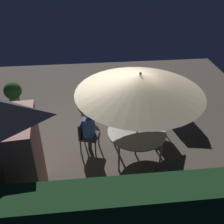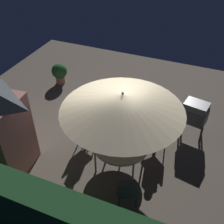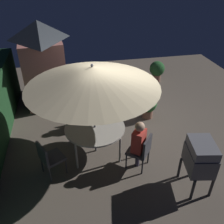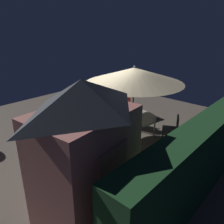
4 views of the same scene
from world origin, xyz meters
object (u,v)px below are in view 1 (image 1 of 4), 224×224
at_px(patio_table, 137,133).
at_px(chair_far_side, 86,134).
at_px(person_in_blue, 89,126).
at_px(potted_plant_by_shed, 86,108).
at_px(bbq_grill, 175,90).
at_px(person_in_red, 156,110).
at_px(chair_near_shed, 157,116).
at_px(potted_plant_by_grill, 13,92).
at_px(chair_toward_hedge, 171,168).
at_px(patio_umbrella, 140,84).

bearing_deg(patio_table, chair_far_side, -15.81).
bearing_deg(chair_far_side, person_in_blue, 164.19).
bearing_deg(person_in_blue, patio_table, 164.19).
bearing_deg(potted_plant_by_shed, bbq_grill, -177.73).
height_order(patio_table, potted_plant_by_shed, patio_table).
xyz_separation_m(chair_far_side, person_in_red, (-1.99, -0.54, 0.26)).
bearing_deg(chair_near_shed, chair_far_side, 16.42).
height_order(chair_far_side, potted_plant_by_grill, chair_far_side).
xyz_separation_m(chair_toward_hedge, potted_plant_by_shed, (1.83, -2.93, -0.09)).
distance_m(potted_plant_by_shed, person_in_red, 2.19).
distance_m(chair_near_shed, person_in_red, 0.28).
distance_m(patio_table, chair_far_side, 1.33).
distance_m(bbq_grill, person_in_red, 1.33).
xyz_separation_m(patio_table, chair_near_shed, (-0.77, -0.96, -0.19)).
xyz_separation_m(patio_table, patio_umbrella, (0.00, -0.00, 1.38)).
bearing_deg(patio_umbrella, potted_plant_by_shed, -55.46).
bearing_deg(potted_plant_by_shed, potted_plant_by_grill, -26.07).
xyz_separation_m(patio_umbrella, potted_plant_by_shed, (1.25, -1.81, -1.66)).
bearing_deg(chair_toward_hedge, potted_plant_by_grill, -43.96).
relative_size(patio_table, patio_umbrella, 0.50).
height_order(bbq_grill, chair_near_shed, bbq_grill).
bearing_deg(person_in_blue, potted_plant_by_shed, -87.79).
relative_size(chair_far_side, potted_plant_by_grill, 1.09).
bearing_deg(chair_far_side, person_in_red, -164.94).
xyz_separation_m(chair_far_side, chair_toward_hedge, (-1.86, 1.48, 0.00)).
bearing_deg(chair_far_side, patio_umbrella, 164.19).
bearing_deg(potted_plant_by_grill, chair_far_side, 132.44).
height_order(patio_table, patio_umbrella, patio_umbrella).
bearing_deg(person_in_red, chair_far_side, 15.06).
xyz_separation_m(patio_umbrella, chair_far_side, (1.27, -0.36, -1.57)).
height_order(patio_umbrella, person_in_blue, patio_umbrella).
relative_size(patio_umbrella, potted_plant_by_grill, 3.58).
bearing_deg(bbq_grill, patio_table, 50.89).
xyz_separation_m(chair_far_side, potted_plant_by_grill, (2.42, -2.64, -0.04)).
relative_size(chair_far_side, person_in_red, 0.71).
height_order(bbq_grill, chair_toward_hedge, bbq_grill).
bearing_deg(potted_plant_by_shed, chair_toward_hedge, 122.04).
xyz_separation_m(patio_umbrella, chair_toward_hedge, (-0.59, 1.12, -1.57)).
xyz_separation_m(bbq_grill, chair_near_shed, (0.79, 0.96, -0.33)).
xyz_separation_m(chair_near_shed, person_in_red, (0.05, 0.07, 0.26)).
xyz_separation_m(patio_umbrella, potted_plant_by_grill, (3.69, -3.00, -1.61)).
bearing_deg(chair_far_side, chair_toward_hedge, 141.49).
xyz_separation_m(potted_plant_by_shed, person_in_blue, (-0.06, 1.47, 0.35)).
relative_size(bbq_grill, person_in_blue, 0.95).
relative_size(patio_umbrella, bbq_grill, 2.47).
distance_m(patio_umbrella, potted_plant_by_shed, 2.75).
height_order(chair_near_shed, person_in_red, person_in_red).
distance_m(chair_near_shed, chair_far_side, 2.13).
xyz_separation_m(bbq_grill, chair_toward_hedge, (0.98, 3.04, -0.33)).
xyz_separation_m(chair_near_shed, potted_plant_by_shed, (2.02, -0.85, -0.09)).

